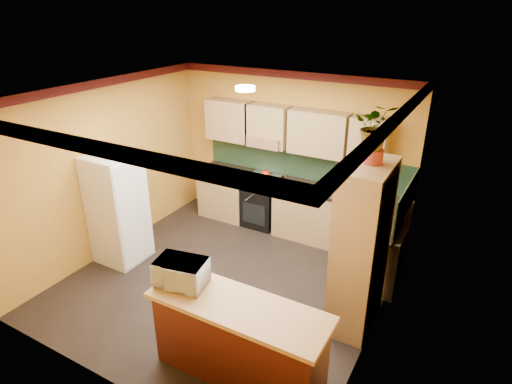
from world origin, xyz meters
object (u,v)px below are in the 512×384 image
pantry (361,249)px  microwave (181,273)px  base_cabinets_back (294,209)px  fridge (118,209)px  stove (262,201)px  breakfast_bar (239,342)px

pantry → microwave: size_ratio=3.98×
base_cabinets_back → microwave: microwave is taller
pantry → fridge: bearing=-174.5°
base_cabinets_back → stove: bearing=-180.0°
base_cabinets_back → breakfast_bar: size_ratio=2.03×
breakfast_bar → microwave: bearing=180.0°
microwave → fridge: bearing=141.4°
base_cabinets_back → breakfast_bar: bearing=-75.5°
base_cabinets_back → stove: 0.63m
fridge → pantry: (3.60, 0.35, 0.20)m
stove → fridge: size_ratio=0.54×
breakfast_bar → stove: bearing=114.6°
stove → breakfast_bar: size_ratio=0.51×
stove → pantry: pantry is taller
breakfast_bar → pantry: bearing=60.8°
fridge → microwave: (2.09, -1.10, 0.23)m
fridge → microwave: 2.37m
base_cabinets_back → breakfast_bar: 3.24m
stove → breakfast_bar: 3.45m
stove → breakfast_bar: bearing=-65.4°
base_cabinets_back → microwave: (0.11, -3.14, 0.64)m
fridge → base_cabinets_back: bearing=45.9°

